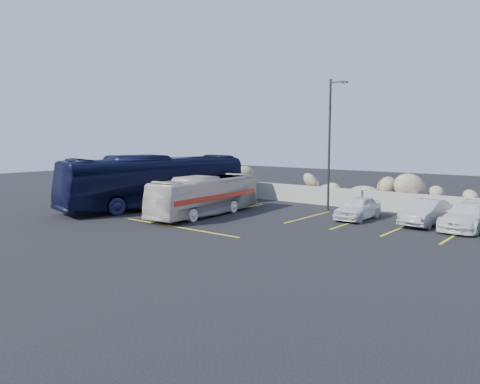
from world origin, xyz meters
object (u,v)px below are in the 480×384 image
Objects in this scene: lamppost at (330,141)px; car_a at (358,208)px; car_b at (426,212)px; car_c at (468,216)px; vintage_bus at (205,195)px; tour_coach at (155,181)px.

car_a is (2.53, -1.37, -3.65)m from lamppost.
car_b is 0.88× the size of car_c.
lamppost is 4.65m from car_a.
vintage_bus is 2.09× the size of car_b.
car_c is (13.10, 4.91, -0.50)m from vintage_bus.
car_c is (5.50, 0.64, 0.01)m from car_a.
tour_coach is 16.35m from car_b.
car_a is at bearing -170.33° from car_c.
car_b reaches higher than car_c.
lamppost reaches higher than car_b.
car_c is at bearing 5.77° from car_a.
tour_coach is at bearing 174.21° from vintage_bus.
tour_coach reaches higher than car_c.
car_c is at bearing 15.99° from vintage_bus.
tour_coach is 18.29m from car_c.
car_a is at bearing 24.81° from vintage_bus.
car_c is (17.61, 4.82, -1.06)m from tour_coach.
car_b is at bearing 8.65° from car_a.
tour_coach is 3.26× the size of car_a.
lamppost is 1.78× the size of car_c.
car_b is at bearing 29.24° from tour_coach.
lamppost is 8.21m from vintage_bus.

